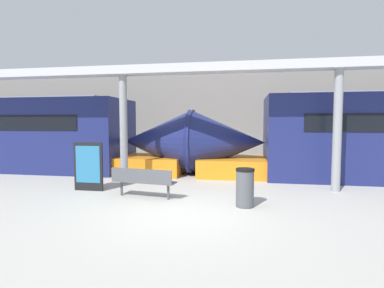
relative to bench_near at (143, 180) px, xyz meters
name	(u,v)px	position (x,y,z in m)	size (l,w,h in m)	color
ground_plane	(182,214)	(1.38, -1.26, -0.51)	(60.00, 60.00, 0.00)	#B2AFA8
station_wall	(220,116)	(1.38, 9.50, 1.99)	(56.00, 0.20, 5.00)	gray
bench_near	(143,180)	(0.00, 0.00, 0.00)	(1.87, 0.71, 0.83)	#4C4F54
trash_bin	(245,188)	(2.79, -0.40, -0.03)	(0.46, 0.46, 0.96)	#4C4F54
poster_board	(88,166)	(-1.95, 0.58, 0.24)	(0.93, 0.07, 1.49)	black
support_column_near	(124,130)	(-1.30, 1.81, 1.33)	(0.26, 0.26, 3.69)	gray
support_column_far	(337,131)	(5.52, 1.81, 1.33)	(0.26, 0.26, 3.69)	gray
canopy_beam	(123,71)	(-1.30, 1.81, 3.32)	(28.00, 0.60, 0.28)	#B7B7BC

